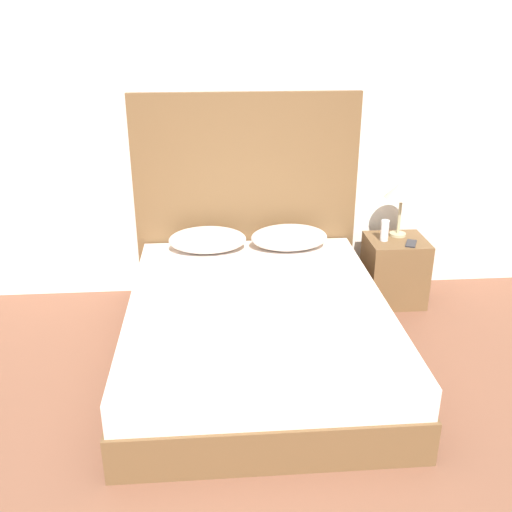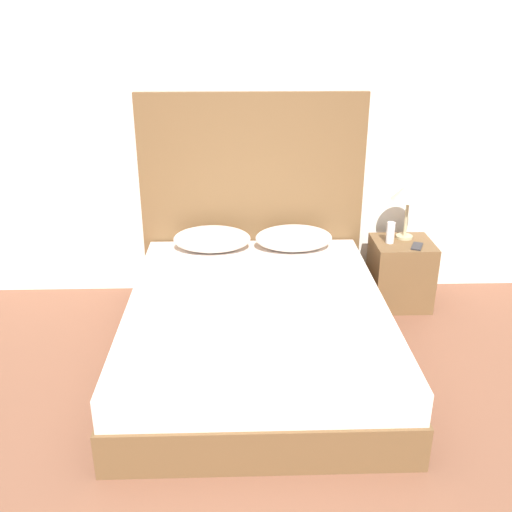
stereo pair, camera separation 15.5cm
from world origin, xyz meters
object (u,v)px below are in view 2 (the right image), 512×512
object	(u,v)px
phone_on_nightstand	(417,246)
bed	(257,330)
phone_on_bed	(223,278)
nightstand	(400,273)
table_lamp	(409,193)

from	to	relation	value
phone_on_nightstand	bed	bearing A→B (deg)	-151.06
phone_on_bed	nightstand	world-z (taller)	nightstand
nightstand	phone_on_bed	bearing A→B (deg)	-160.93
nightstand	phone_on_nightstand	xyz separation A→B (m)	(0.07, -0.10, 0.26)
bed	table_lamp	distance (m)	1.57
bed	phone_on_nightstand	size ratio (longest dim) A/B	12.38
phone_on_bed	phone_on_nightstand	distance (m)	1.46
bed	table_lamp	size ratio (longest dim) A/B	4.69
table_lamp	phone_on_nightstand	distance (m)	0.40
nightstand	phone_on_nightstand	bearing A→B (deg)	-55.23
bed	phone_on_nightstand	world-z (taller)	phone_on_nightstand
bed	phone_on_bed	world-z (taller)	phone_on_bed
phone_on_bed	bed	bearing A→B (deg)	-54.65
phone_on_bed	nightstand	bearing A→B (deg)	19.07
bed	table_lamp	world-z (taller)	table_lamp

